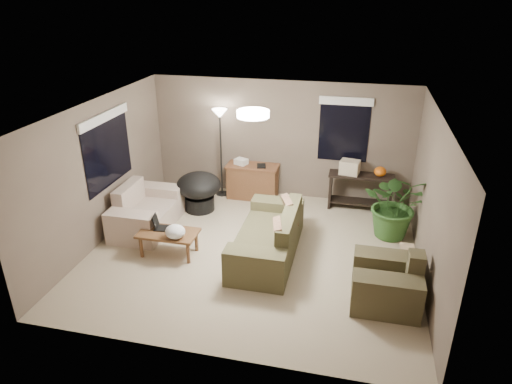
% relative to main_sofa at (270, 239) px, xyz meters
% --- Properties ---
extents(room_shell, '(5.50, 5.50, 5.50)m').
position_rel_main_sofa_xyz_m(room_shell, '(-0.29, 0.01, 0.96)').
color(room_shell, '#BDAE8D').
rests_on(room_shell, ground).
extents(main_sofa, '(0.95, 2.20, 0.85)m').
position_rel_main_sofa_xyz_m(main_sofa, '(0.00, 0.00, 0.00)').
color(main_sofa, '#4B472D').
rests_on(main_sofa, ground).
extents(throw_pillows, '(0.39, 1.40, 0.47)m').
position_rel_main_sofa_xyz_m(throw_pillows, '(0.26, 0.00, 0.36)').
color(throw_pillows, '#8C7251').
rests_on(throw_pillows, main_sofa).
extents(loveseat, '(0.90, 1.60, 0.85)m').
position_rel_main_sofa_xyz_m(loveseat, '(-2.49, 0.43, 0.00)').
color(loveseat, beige).
rests_on(loveseat, ground).
extents(armchair, '(0.95, 1.00, 0.85)m').
position_rel_main_sofa_xyz_m(armchair, '(1.90, -0.87, 0.00)').
color(armchair, brown).
rests_on(armchair, ground).
extents(coffee_table, '(1.00, 0.55, 0.42)m').
position_rel_main_sofa_xyz_m(coffee_table, '(-1.68, -0.38, 0.06)').
color(coffee_table, brown).
rests_on(coffee_table, ground).
extents(laptop, '(0.39, 0.27, 0.24)m').
position_rel_main_sofa_xyz_m(laptop, '(-1.85, -0.28, 0.19)').
color(laptop, black).
rests_on(laptop, coffee_table).
extents(plastic_bag, '(0.42, 0.40, 0.23)m').
position_rel_main_sofa_xyz_m(plastic_bag, '(-1.48, -0.53, 0.24)').
color(plastic_bag, white).
rests_on(plastic_bag, coffee_table).
extents(desk, '(1.10, 0.50, 0.75)m').
position_rel_main_sofa_xyz_m(desk, '(-0.82, 2.19, 0.08)').
color(desk, brown).
rests_on(desk, ground).
extents(desk_papers, '(0.72, 0.32, 0.12)m').
position_rel_main_sofa_xyz_m(desk_papers, '(-0.98, 2.18, 0.51)').
color(desk_papers, silver).
rests_on(desk_papers, desk).
extents(console_table, '(1.30, 0.40, 0.75)m').
position_rel_main_sofa_xyz_m(console_table, '(1.44, 2.16, 0.14)').
color(console_table, black).
rests_on(console_table, ground).
extents(pumpkin, '(0.26, 0.26, 0.20)m').
position_rel_main_sofa_xyz_m(pumpkin, '(1.79, 2.16, 0.55)').
color(pumpkin, orange).
rests_on(pumpkin, console_table).
extents(cardboard_box, '(0.42, 0.35, 0.28)m').
position_rel_main_sofa_xyz_m(cardboard_box, '(1.19, 2.16, 0.60)').
color(cardboard_box, beige).
rests_on(cardboard_box, console_table).
extents(papasan_chair, '(1.10, 1.10, 0.80)m').
position_rel_main_sofa_xyz_m(papasan_chair, '(-1.74, 1.36, 0.17)').
color(papasan_chair, black).
rests_on(papasan_chair, ground).
extents(floor_lamp, '(0.32, 0.32, 1.91)m').
position_rel_main_sofa_xyz_m(floor_lamp, '(-1.52, 2.21, 1.30)').
color(floor_lamp, black).
rests_on(floor_lamp, ground).
extents(ceiling_fixture, '(0.50, 0.50, 0.10)m').
position_rel_main_sofa_xyz_m(ceiling_fixture, '(-0.29, 0.01, 2.15)').
color(ceiling_fixture, white).
rests_on(ceiling_fixture, room_shell).
extents(houseplant, '(1.16, 1.28, 1.00)m').
position_rel_main_sofa_xyz_m(houseplant, '(2.08, 1.13, 0.21)').
color(houseplant, '#2D5923').
rests_on(houseplant, ground).
extents(cat_scratching_post, '(0.32, 0.32, 0.50)m').
position_rel_main_sofa_xyz_m(cat_scratching_post, '(2.21, -0.08, -0.08)').
color(cat_scratching_post, tan).
rests_on(cat_scratching_post, ground).
extents(window_left, '(0.05, 1.56, 1.33)m').
position_rel_main_sofa_xyz_m(window_left, '(-3.02, 0.31, 1.49)').
color(window_left, black).
rests_on(window_left, room_shell).
extents(window_back, '(1.06, 0.05, 1.33)m').
position_rel_main_sofa_xyz_m(window_back, '(1.01, 2.48, 1.49)').
color(window_back, black).
rests_on(window_back, room_shell).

